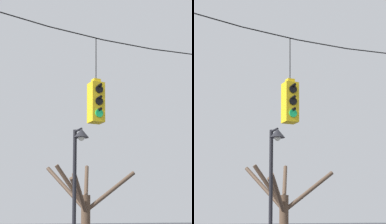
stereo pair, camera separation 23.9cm
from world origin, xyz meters
TOP-DOWN VIEW (x-y plane):
  - span_wire at (-0.00, -0.46)m, footprint 10.48×0.03m
  - traffic_light_near_right_pole at (-0.96, -0.47)m, footprint 0.34×0.46m
  - street_lamp at (-0.14, 2.56)m, footprint 0.47×0.81m
  - bare_tree at (1.80, 6.43)m, footprint 3.40×3.66m

SIDE VIEW (x-z plane):
  - bare_tree at x=1.80m, z-range 0.14..4.41m
  - street_lamp at x=-0.14m, z-range 1.13..5.92m
  - traffic_light_near_right_pole at x=-0.96m, z-range 3.74..5.96m
  - span_wire at x=0.00m, z-range 6.45..6.96m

